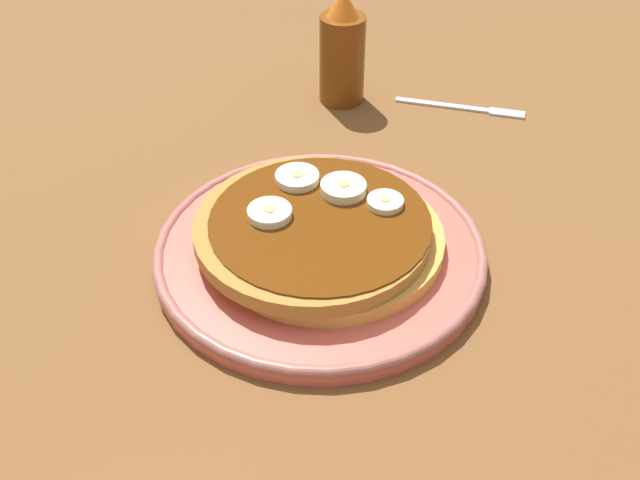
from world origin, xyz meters
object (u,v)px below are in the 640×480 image
object	(u,v)px
banana_slice_2	(343,189)
plate	(320,250)
pancake_stack	(319,232)
banana_slice_3	(297,178)
fork	(468,107)
syrup_bottle	(342,52)
banana_slice_0	(270,213)
banana_slice_1	(385,203)

from	to	relation	value
banana_slice_2	plate	bearing A→B (deg)	-131.82
plate	banana_slice_2	world-z (taller)	banana_slice_2
pancake_stack	banana_slice_3	size ratio (longest dim) A/B	5.40
banana_slice_3	fork	distance (cm)	24.72
banana_slice_3	syrup_bottle	xyz separation A→B (cm)	(8.78, 18.40, 1.15)
plate	banana_slice_0	distance (cm)	4.94
fork	banana_slice_2	bearing A→B (deg)	-138.29
plate	banana_slice_2	bearing A→B (deg)	48.18
banana_slice_0	banana_slice_2	xyz separation A→B (cm)	(6.09, 1.59, 0.06)
syrup_bottle	pancake_stack	bearing A→B (deg)	-109.37
banana_slice_2	banana_slice_0	bearing A→B (deg)	-165.36
banana_slice_3	fork	world-z (taller)	banana_slice_3
banana_slice_2	syrup_bottle	size ratio (longest dim) A/B	0.31
plate	banana_slice_3	bearing A→B (deg)	95.76
banana_slice_0	banana_slice_3	distance (cm)	4.93
pancake_stack	banana_slice_0	bearing A→B (deg)	161.19
banana_slice_3	fork	size ratio (longest dim) A/B	0.29
plate	pancake_stack	size ratio (longest dim) A/B	1.35
banana_slice_1	fork	world-z (taller)	banana_slice_1
banana_slice_1	fork	distance (cm)	23.54
pancake_stack	banana_slice_2	bearing A→B (deg)	46.98
plate	fork	bearing A→B (deg)	42.63
pancake_stack	syrup_bottle	size ratio (longest dim) A/B	1.62
pancake_stack	banana_slice_2	xyz separation A→B (cm)	(2.60, 2.78, 1.58)
banana_slice_0	banana_slice_3	bearing A→B (deg)	52.79
fork	syrup_bottle	distance (cm)	13.77
plate	banana_slice_3	world-z (taller)	banana_slice_3
banana_slice_0	banana_slice_2	world-z (taller)	banana_slice_2
plate	fork	world-z (taller)	plate
banana_slice_1	syrup_bottle	world-z (taller)	syrup_bottle
banana_slice_3	syrup_bottle	bearing A→B (deg)	64.48
banana_slice_0	banana_slice_3	size ratio (longest dim) A/B	0.96
plate	syrup_bottle	distance (cm)	25.40
pancake_stack	syrup_bottle	xyz separation A→B (cm)	(8.27, 23.52, 2.66)
plate	banana_slice_2	size ratio (longest dim) A/B	7.12
banana_slice_3	fork	xyz separation A→B (cm)	(20.55, 13.21, -3.78)
plate	banana_slice_3	distance (cm)	6.16
banana_slice_1	fork	size ratio (longest dim) A/B	0.24
syrup_bottle	plate	bearing A→B (deg)	-109.26
pancake_stack	banana_slice_2	size ratio (longest dim) A/B	5.29
banana_slice_1	syrup_bottle	distance (cm)	23.32
pancake_stack	banana_slice_0	size ratio (longest dim) A/B	5.65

